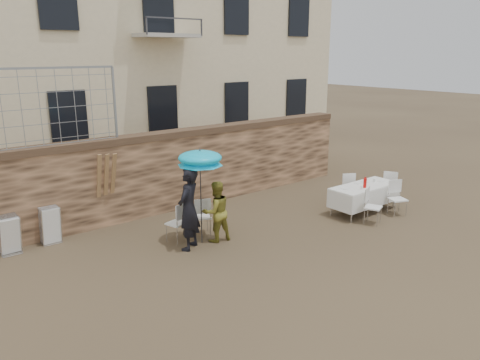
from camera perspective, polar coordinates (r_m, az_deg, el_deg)
ground at (r=9.84m, az=6.26°, el=-10.97°), size 80.00×80.00×0.00m
stone_wall at (r=13.25m, az=-8.91°, el=0.98°), size 13.00×0.50×2.20m
chain_link_fence at (r=11.75m, az=-22.25°, el=8.13°), size 3.20×0.06×1.80m
man_suit at (r=10.55m, az=-6.27°, el=-3.50°), size 0.83×0.77×1.91m
woman_dress at (r=11.01m, az=-2.93°, el=-3.85°), size 0.76×0.62×1.46m
umbrella at (r=10.55m, az=-4.89°, el=2.36°), size 1.03×1.03×2.10m
couple_chair_left at (r=11.15m, az=-7.72°, el=-5.09°), size 0.59×0.59×0.96m
couple_chair_right at (r=11.50m, az=-4.72°, el=-4.36°), size 0.63×0.63×0.96m
banquet_table at (r=13.44m, az=14.94°, el=-0.80°), size 2.10×0.85×0.78m
soda_bottle at (r=13.15m, az=14.99°, el=-0.36°), size 0.09×0.09×0.26m
table_chair_front_left at (r=12.63m, az=15.93°, el=-3.10°), size 0.63×0.63×0.96m
table_chair_front_right at (r=13.50m, az=18.69°, el=-2.13°), size 0.63×0.63×0.96m
table_chair_back at (r=14.13m, az=12.78°, el=-0.93°), size 0.65×0.65×0.96m
table_chair_side at (r=14.67m, az=17.86°, el=-0.69°), size 0.65×0.65×0.96m
chair_stack_left at (r=11.71m, az=-26.53°, el=-5.73°), size 0.46×0.47×0.92m
chair_stack_right at (r=11.90m, az=-22.31°, el=-4.93°), size 0.46×0.40×0.92m
wood_planks at (r=12.28m, az=-15.53°, el=-1.04°), size 0.70×0.20×2.00m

